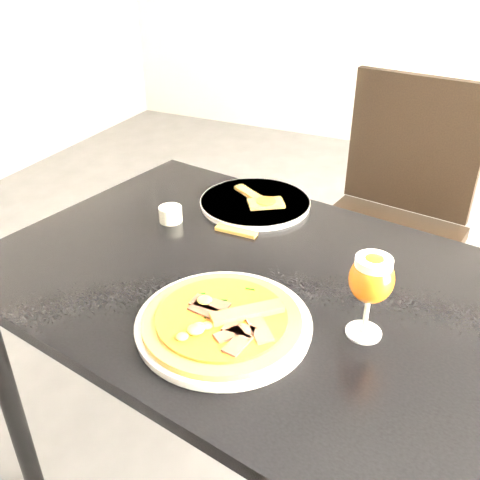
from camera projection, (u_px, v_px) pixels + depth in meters
The scene contains 9 objects.
dining_table at pixel (258, 310), 1.19m from camera, with size 1.32×1.00×0.75m.
chair_far at pixel (389, 219), 1.80m from camera, with size 0.53×0.53×1.00m.
plate_main at pixel (224, 324), 1.00m from camera, with size 0.33×0.33×0.02m, color white.
pizza at pixel (222, 319), 0.98m from camera, with size 0.29×0.29×0.03m.
plate_second at pixel (255, 203), 1.44m from camera, with size 0.29×0.29×0.02m, color white.
crust_scraps at pixel (260, 200), 1.43m from camera, with size 0.17×0.13×0.01m.
loose_crust at pixel (236, 231), 1.31m from camera, with size 0.11×0.02×0.01m, color olive.
sauce_cup at pixel (171, 213), 1.36m from camera, with size 0.06×0.06×0.04m.
beer_glass at pixel (371, 279), 0.93m from camera, with size 0.08×0.08×0.17m.
Camera 1 is at (0.24, -0.88, 1.40)m, focal length 40.00 mm.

